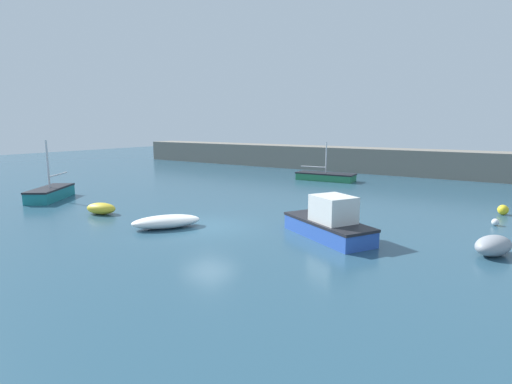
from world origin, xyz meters
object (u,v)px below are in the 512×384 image
(fishing_dinghy_green, at_px, (493,246))
(motorboat_grey_hull, at_px, (330,223))
(sailboat_twin_hulled, at_px, (50,193))
(dinghy_near_pier, at_px, (101,208))
(sailboat_short_mast, at_px, (325,176))
(mooring_buoy_white, at_px, (495,222))
(mooring_buoy_yellow, at_px, (503,210))
(rowboat_blue_near, at_px, (166,222))

(fishing_dinghy_green, relative_size, motorboat_grey_hull, 0.43)
(motorboat_grey_hull, bearing_deg, sailboat_twin_hulled, 34.60)
(dinghy_near_pier, relative_size, sailboat_short_mast, 0.37)
(fishing_dinghy_green, distance_m, mooring_buoy_white, 5.54)
(dinghy_near_pier, distance_m, sailboat_short_mast, 20.87)
(sailboat_short_mast, relative_size, mooring_buoy_yellow, 9.42)
(sailboat_twin_hulled, xyz_separation_m, dinghy_near_pier, (6.88, -0.86, -0.12))
(rowboat_blue_near, relative_size, mooring_buoy_white, 9.85)
(motorboat_grey_hull, bearing_deg, mooring_buoy_white, -103.08)
(sailboat_short_mast, distance_m, mooring_buoy_white, 17.71)
(sailboat_twin_hulled, height_order, dinghy_near_pier, sailboat_twin_hulled)
(dinghy_near_pier, bearing_deg, rowboat_blue_near, -17.64)
(sailboat_short_mast, xyz_separation_m, rowboat_blue_near, (0.36, -20.36, -0.05))
(sailboat_twin_hulled, distance_m, sailboat_short_mast, 22.78)
(sailboat_twin_hulled, height_order, sailboat_short_mast, sailboat_twin_hulled)
(sailboat_short_mast, bearing_deg, sailboat_twin_hulled, -125.73)
(sailboat_twin_hulled, xyz_separation_m, motorboat_grey_hull, (19.91, 1.88, 0.28))
(mooring_buoy_white, bearing_deg, motorboat_grey_hull, -132.28)
(motorboat_grey_hull, relative_size, mooring_buoy_yellow, 8.70)
(motorboat_grey_hull, bearing_deg, dinghy_near_pier, 41.09)
(sailboat_twin_hulled, bearing_deg, mooring_buoy_white, 73.61)
(sailboat_short_mast, relative_size, motorboat_grey_hull, 1.08)
(fishing_dinghy_green, xyz_separation_m, rowboat_blue_near, (-14.00, -4.18, -0.08))
(sailboat_short_mast, xyz_separation_m, mooring_buoy_white, (14.16, -10.64, -0.19))
(dinghy_near_pier, distance_m, motorboat_grey_hull, 13.33)
(fishing_dinghy_green, relative_size, dinghy_near_pier, 1.07)
(motorboat_grey_hull, xyz_separation_m, mooring_buoy_white, (6.23, 6.85, -0.54))
(dinghy_near_pier, distance_m, mooring_buoy_white, 21.52)
(mooring_buoy_white, bearing_deg, dinghy_near_pier, -153.52)
(sailboat_twin_hulled, bearing_deg, sailboat_short_mast, 113.41)
(fishing_dinghy_green, bearing_deg, motorboat_grey_hull, 123.88)
(motorboat_grey_hull, xyz_separation_m, mooring_buoy_yellow, (6.44, 9.97, -0.43))
(sailboat_short_mast, height_order, rowboat_blue_near, sailboat_short_mast)
(dinghy_near_pier, xyz_separation_m, mooring_buoy_white, (19.26, 9.59, -0.15))
(fishing_dinghy_green, xyz_separation_m, mooring_buoy_white, (-0.20, 5.54, -0.22))
(dinghy_near_pier, height_order, rowboat_blue_near, dinghy_near_pier)
(mooring_buoy_white, bearing_deg, mooring_buoy_yellow, 86.17)
(sailboat_twin_hulled, height_order, mooring_buoy_yellow, sailboat_twin_hulled)
(motorboat_grey_hull, relative_size, mooring_buoy_white, 14.06)
(dinghy_near_pier, bearing_deg, sailboat_twin_hulled, 156.50)
(fishing_dinghy_green, distance_m, sailboat_short_mast, 21.63)
(rowboat_blue_near, xyz_separation_m, mooring_buoy_white, (13.80, 9.72, -0.14))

